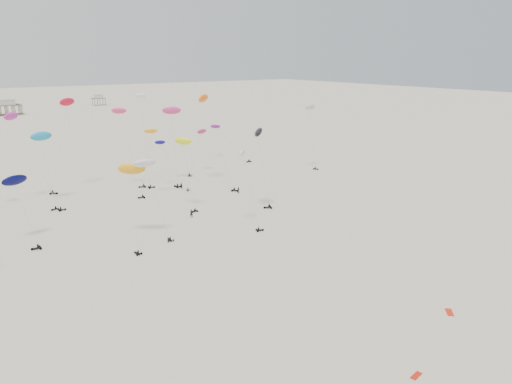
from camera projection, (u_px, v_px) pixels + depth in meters
ground_plane at (96, 149)px, 199.15m from camera, size 900.00×900.00×0.00m
pavilion_main at (3, 108)px, 311.14m from camera, size 21.00×13.00×9.80m
pavilion_small at (99, 101)px, 373.74m from camera, size 9.00×7.00×8.00m
rig_0 at (311, 118)px, 159.80m from camera, size 4.84×5.46×21.17m
rig_1 at (198, 143)px, 155.77m from camera, size 9.81×6.34×14.30m
rig_2 at (147, 155)px, 128.54m from camera, size 6.87×3.33×17.90m
rig_3 at (170, 160)px, 137.80m from camera, size 5.91×11.45×15.02m
rig_4 at (64, 121)px, 133.61m from camera, size 10.75×7.10×25.02m
rig_6 at (208, 112)px, 139.87m from camera, size 5.84×18.41×26.92m
rig_7 at (248, 179)px, 105.67m from camera, size 3.22×8.81×16.63m
rig_8 at (173, 124)px, 141.62m from camera, size 6.73×10.67×22.05m
rig_9 at (185, 154)px, 116.94m from camera, size 3.98×7.27×17.53m
rig_10 at (43, 145)px, 122.21m from camera, size 5.46×11.15×18.49m
rig_11 at (146, 139)px, 139.34m from camera, size 4.26×8.84×25.73m
rig_12 at (127, 135)px, 136.87m from camera, size 7.07×6.74×22.34m
rig_13 at (260, 145)px, 116.43m from camera, size 5.93×5.79×19.91m
rig_14 at (21, 134)px, 121.20m from camera, size 9.35×17.71×25.67m
rig_15 at (132, 176)px, 98.68m from camera, size 7.49×13.77×16.82m
rig_16 at (149, 177)px, 98.68m from camera, size 5.24×7.76×16.31m
rig_17 at (18, 191)px, 96.87m from camera, size 5.58×10.09×14.07m
rig_19 at (227, 138)px, 177.38m from camera, size 7.62×17.32×18.18m
spectator_0 at (191, 217)px, 114.10m from camera, size 0.88×0.68×2.20m
spectator_1 at (239, 193)px, 134.29m from camera, size 0.95×0.56×1.93m
spectator_3 at (181, 189)px, 138.27m from camera, size 0.94×0.94×2.17m
grounded_kite_a at (449, 312)px, 71.71m from camera, size 2.18×2.21×0.08m
grounded_kite_b at (416, 376)px, 57.48m from camera, size 1.90×1.04×0.07m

